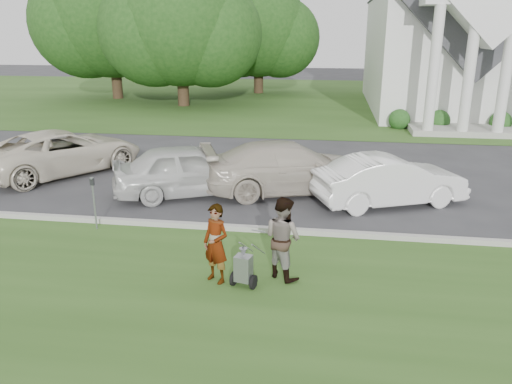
% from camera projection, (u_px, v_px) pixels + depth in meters
% --- Properties ---
extents(ground, '(120.00, 120.00, 0.00)m').
position_uv_depth(ground, '(246.00, 240.00, 12.17)').
color(ground, '#333335').
rests_on(ground, ground).
extents(grass_strip, '(80.00, 7.00, 0.01)m').
position_uv_depth(grass_strip, '(219.00, 303.00, 9.35)').
color(grass_strip, '#2E501B').
rests_on(grass_strip, ground).
extents(church_lawn, '(80.00, 30.00, 0.01)m').
position_uv_depth(church_lawn, '(305.00, 99.00, 37.57)').
color(church_lawn, '#2E501B').
rests_on(church_lawn, ground).
extents(curb, '(80.00, 0.18, 0.15)m').
position_uv_depth(curb, '(249.00, 229.00, 12.66)').
color(curb, '#9E9E93').
rests_on(curb, ground).
extents(church, '(9.19, 19.00, 24.10)m').
position_uv_depth(church, '(451.00, 13.00, 30.83)').
color(church, white).
rests_on(church, ground).
extents(tree_left, '(10.63, 8.40, 9.71)m').
position_uv_depth(tree_left, '(180.00, 27.00, 32.41)').
color(tree_left, '#332316').
rests_on(tree_left, ground).
extents(tree_far, '(11.64, 9.20, 10.73)m').
position_uv_depth(tree_far, '(111.00, 19.00, 35.89)').
color(tree_far, '#332316').
rests_on(tree_far, ground).
extents(tree_back, '(9.61, 7.60, 8.89)m').
position_uv_depth(tree_back, '(258.00, 33.00, 39.49)').
color(tree_back, '#332316').
rests_on(tree_back, ground).
extents(striping_cart, '(0.61, 1.04, 0.91)m').
position_uv_depth(striping_cart, '(244.00, 269.00, 9.84)').
color(striping_cart, black).
rests_on(striping_cart, ground).
extents(person_left, '(0.71, 0.64, 1.64)m').
position_uv_depth(person_left, '(216.00, 244.00, 9.92)').
color(person_left, '#999999').
rests_on(person_left, ground).
extents(person_right, '(1.06, 1.03, 1.72)m').
position_uv_depth(person_right, '(283.00, 238.00, 10.10)').
color(person_right, '#999999').
rests_on(person_right, ground).
extents(parking_meter_near, '(0.10, 0.09, 1.39)m').
position_uv_depth(parking_meter_near, '(94.00, 197.00, 12.56)').
color(parking_meter_near, gray).
rests_on(parking_meter_near, ground).
extents(car_a, '(5.27, 6.06, 1.55)m').
position_uv_depth(car_a, '(63.00, 152.00, 17.73)').
color(car_a, beige).
rests_on(car_a, ground).
extents(car_b, '(5.02, 3.65, 1.59)m').
position_uv_depth(car_b, '(190.00, 170.00, 15.34)').
color(car_b, silver).
rests_on(car_b, ground).
extents(car_c, '(5.87, 3.99, 1.58)m').
position_uv_depth(car_c, '(289.00, 167.00, 15.65)').
color(car_c, beige).
rests_on(car_c, ground).
extents(car_d, '(4.65, 3.12, 1.45)m').
position_uv_depth(car_d, '(390.00, 180.00, 14.49)').
color(car_d, white).
rests_on(car_d, ground).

